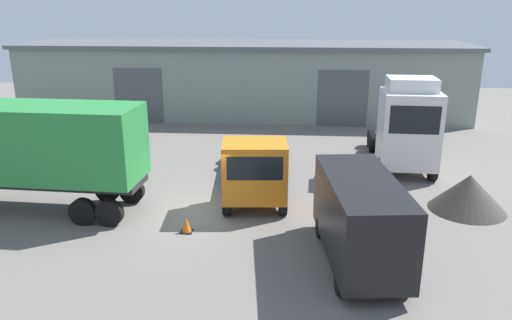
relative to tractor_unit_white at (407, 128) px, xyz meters
The scene contains 7 objects.
ground_plane 10.31m from the tractor_unit_white, 149.30° to the right, with size 60.00×60.00×0.00m, color slate.
warehouse_building 14.76m from the tractor_unit_white, 126.00° to the left, with size 30.32×6.70×4.97m.
tractor_unit_white is the anchor object (origin of this frame).
delivery_van_black 9.20m from the tractor_unit_white, 110.31° to the right, with size 2.55×5.39×2.69m.
flatbed_truck_orange 7.76m from the tractor_unit_white, 150.36° to the right, with size 2.96×7.78×2.68m.
gravel_pile 4.85m from the tractor_unit_white, 71.12° to the right, with size 2.88×2.88×1.42m.
traffic_cone 11.48m from the tractor_unit_white, 141.28° to the right, with size 0.40×0.40×0.55m.
Camera 1 is at (3.39, -17.48, 7.65)m, focal length 35.00 mm.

